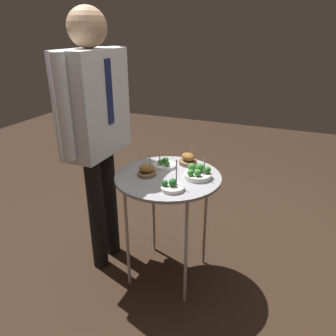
% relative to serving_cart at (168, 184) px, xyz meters
% --- Properties ---
extents(ground_plane, '(8.00, 8.00, 0.00)m').
position_rel_serving_cart_xyz_m(ground_plane, '(0.00, 0.00, -0.69)').
color(ground_plane, black).
extents(serving_cart, '(0.66, 0.66, 0.75)m').
position_rel_serving_cart_xyz_m(serving_cart, '(0.00, 0.00, 0.00)').
color(serving_cart, '#939399').
rests_on(serving_cart, ground_plane).
extents(bowl_broccoli_front_right, '(0.13, 0.13, 0.17)m').
position_rel_serving_cart_xyz_m(bowl_broccoli_front_right, '(-0.17, -0.09, 0.08)').
color(bowl_broccoli_front_right, silver).
rests_on(bowl_broccoli_front_right, serving_cart).
extents(bowl_broccoli_back_left, '(0.17, 0.17, 0.13)m').
position_rel_serving_cart_xyz_m(bowl_broccoli_back_left, '(0.04, -0.18, 0.09)').
color(bowl_broccoli_back_left, white).
rests_on(bowl_broccoli_back_left, serving_cart).
extents(bowl_roast_mid_right, '(0.12, 0.12, 0.15)m').
position_rel_serving_cart_xyz_m(bowl_roast_mid_right, '(-0.05, 0.12, 0.09)').
color(bowl_roast_mid_right, brown).
rests_on(bowl_roast_mid_right, serving_cart).
extents(bowl_roast_back_right, '(0.12, 0.12, 0.13)m').
position_rel_serving_cart_xyz_m(bowl_roast_back_right, '(0.22, -0.05, 0.09)').
color(bowl_roast_back_right, brown).
rests_on(bowl_roast_back_right, serving_cart).
extents(bowl_broccoli_mid_left, '(0.15, 0.15, 0.16)m').
position_rel_serving_cart_xyz_m(bowl_broccoli_mid_left, '(0.11, 0.07, 0.08)').
color(bowl_broccoli_mid_left, white).
rests_on(bowl_broccoli_mid_left, serving_cart).
extents(waiter_figure, '(0.63, 0.24, 1.70)m').
position_rel_serving_cart_xyz_m(waiter_figure, '(-0.02, 0.48, 0.39)').
color(waiter_figure, black).
rests_on(waiter_figure, ground_plane).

